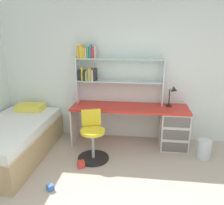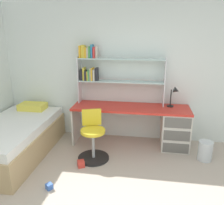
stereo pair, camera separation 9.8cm
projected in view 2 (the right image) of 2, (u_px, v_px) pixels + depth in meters
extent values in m
cube|color=silver|center=(137.00, 73.00, 4.34)|extent=(6.16, 0.06, 2.60)
cube|color=red|center=(131.00, 108.00, 4.20)|extent=(2.12, 0.59, 0.04)
cube|color=beige|center=(175.00, 129.00, 4.19)|extent=(0.49, 0.56, 0.70)
cube|color=beige|center=(76.00, 123.00, 4.46)|extent=(0.03, 0.53, 0.70)
cube|color=#5E5B57|center=(176.00, 148.00, 3.99)|extent=(0.44, 0.01, 0.18)
cube|color=#5E5B57|center=(177.00, 136.00, 3.92)|extent=(0.44, 0.01, 0.18)
cube|color=#5E5B57|center=(178.00, 123.00, 3.85)|extent=(0.44, 0.01, 0.18)
cube|color=silver|center=(79.00, 80.00, 4.37)|extent=(0.02, 0.22, 0.87)
cube|color=silver|center=(164.00, 82.00, 4.14)|extent=(0.02, 0.22, 0.87)
cube|color=silver|center=(121.00, 81.00, 4.26)|extent=(1.56, 0.22, 0.02)
cube|color=silver|center=(121.00, 59.00, 4.14)|extent=(1.56, 0.22, 0.02)
cube|color=#26262D|center=(82.00, 75.00, 4.34)|extent=(0.04, 0.12, 0.20)
cube|color=yellow|center=(84.00, 74.00, 4.32)|extent=(0.03, 0.15, 0.24)
cube|color=#26262D|center=(86.00, 75.00, 4.33)|extent=(0.03, 0.20, 0.18)
cube|color=yellow|center=(88.00, 76.00, 4.32)|extent=(0.02, 0.15, 0.17)
cube|color=#4CA559|center=(89.00, 75.00, 4.32)|extent=(0.02, 0.17, 0.20)
cube|color=beige|center=(91.00, 74.00, 4.31)|extent=(0.03, 0.13, 0.22)
cube|color=gold|center=(93.00, 74.00, 4.30)|extent=(0.03, 0.20, 0.23)
cube|color=beige|center=(95.00, 75.00, 4.30)|extent=(0.03, 0.20, 0.20)
cube|color=#26262D|center=(97.00, 74.00, 4.29)|extent=(0.04, 0.14, 0.23)
cube|color=gold|center=(81.00, 52.00, 4.21)|extent=(0.03, 0.17, 0.22)
cube|color=yellow|center=(83.00, 51.00, 4.21)|extent=(0.04, 0.13, 0.23)
cube|color=yellow|center=(84.00, 52.00, 4.20)|extent=(0.02, 0.15, 0.22)
cube|color=gold|center=(86.00, 53.00, 4.20)|extent=(0.03, 0.19, 0.19)
cube|color=beige|center=(88.00, 53.00, 4.20)|extent=(0.03, 0.17, 0.18)
cube|color=#4CA559|center=(90.00, 52.00, 4.19)|extent=(0.03, 0.14, 0.20)
cube|color=#338CBF|center=(92.00, 51.00, 4.18)|extent=(0.03, 0.15, 0.24)
cube|color=red|center=(95.00, 52.00, 4.18)|extent=(0.04, 0.19, 0.20)
cube|color=beige|center=(97.00, 52.00, 4.17)|extent=(0.03, 0.13, 0.21)
cylinder|color=black|center=(170.00, 106.00, 4.20)|extent=(0.12, 0.12, 0.02)
cylinder|color=black|center=(171.00, 98.00, 4.16)|extent=(0.02, 0.02, 0.30)
cone|color=black|center=(176.00, 90.00, 4.06)|extent=(0.12, 0.11, 0.13)
cylinder|color=black|center=(94.00, 158.00, 3.88)|extent=(0.52, 0.52, 0.03)
cylinder|color=#A5A8AD|center=(93.00, 146.00, 3.81)|extent=(0.05, 0.05, 0.48)
cylinder|color=yellow|center=(93.00, 131.00, 3.73)|extent=(0.40, 0.40, 0.05)
cube|color=yellow|center=(92.00, 117.00, 3.85)|extent=(0.32, 0.14, 0.28)
cube|color=tan|center=(14.00, 143.00, 3.96)|extent=(1.09, 1.99, 0.43)
cube|color=white|center=(12.00, 127.00, 3.88)|extent=(1.03, 1.93, 0.14)
cube|color=#EAD84C|center=(33.00, 106.00, 4.55)|extent=(0.50, 0.32, 0.12)
cylinder|color=silver|center=(205.00, 151.00, 3.80)|extent=(0.23, 0.23, 0.33)
cube|color=red|center=(81.00, 164.00, 3.63)|extent=(0.14, 0.14, 0.10)
cube|color=#3860B7|center=(49.00, 186.00, 3.12)|extent=(0.11, 0.11, 0.08)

